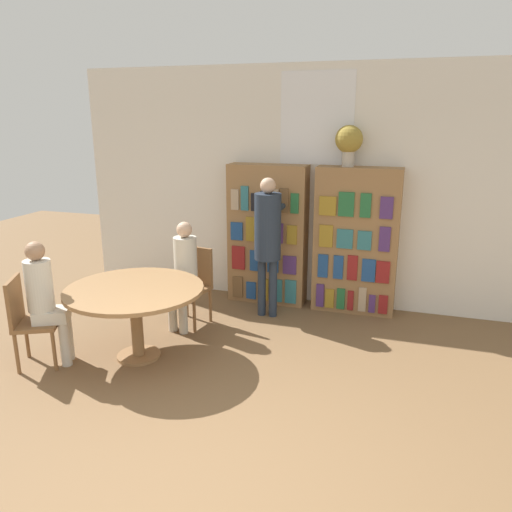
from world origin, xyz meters
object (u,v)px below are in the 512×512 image
at_px(bookshelf_left, 268,235).
at_px(bookshelf_right, 356,241).
at_px(seated_reader_left, 184,269).
at_px(librarian_standing, 268,233).
at_px(chair_near_camera, 28,317).
at_px(flower_vase, 349,141).
at_px(reading_table, 135,298).
at_px(seated_reader_right, 45,296).
at_px(chair_left_side, 193,282).

bearing_deg(bookshelf_left, bookshelf_right, 0.01).
relative_size(seated_reader_left, librarian_standing, 0.73).
xyz_separation_m(bookshelf_right, chair_near_camera, (-2.83, -2.42, -0.39)).
xyz_separation_m(bookshelf_right, flower_vase, (-0.14, 0.00, 1.20)).
height_order(flower_vase, librarian_standing, flower_vase).
bearing_deg(bookshelf_left, seated_reader_left, -119.99).
bearing_deg(seated_reader_left, bookshelf_right, -138.24).
height_order(bookshelf_left, seated_reader_left, bookshelf_left).
bearing_deg(flower_vase, bookshelf_left, -179.72).
distance_m(flower_vase, chair_near_camera, 3.96).
relative_size(bookshelf_left, reading_table, 1.32).
bearing_deg(chair_near_camera, bookshelf_left, 118.19).
relative_size(flower_vase, chair_near_camera, 0.53).
bearing_deg(seated_reader_right, bookshelf_left, 119.96).
bearing_deg(chair_left_side, bookshelf_right, -142.11).
distance_m(bookshelf_right, seated_reader_right, 3.55).
height_order(seated_reader_left, seated_reader_right, seated_reader_right).
bearing_deg(chair_near_camera, seated_reader_left, 114.17).
bearing_deg(flower_vase, seated_reader_right, -137.08).
bearing_deg(chair_near_camera, flower_vase, 105.39).
relative_size(reading_table, librarian_standing, 0.80).
height_order(bookshelf_right, chair_near_camera, bookshelf_right).
xyz_separation_m(reading_table, chair_left_side, (0.16, 1.01, -0.14)).
bearing_deg(chair_left_side, flower_vase, -139.86).
bearing_deg(librarian_standing, chair_near_camera, -133.95).
relative_size(bookshelf_left, flower_vase, 3.74).
xyz_separation_m(reading_table, chair_near_camera, (-0.91, -0.46, -0.14)).
relative_size(chair_near_camera, librarian_standing, 0.53).
height_order(chair_left_side, seated_reader_left, seated_reader_left).
distance_m(reading_table, chair_near_camera, 1.03).
xyz_separation_m(bookshelf_left, seated_reader_right, (-1.54, -2.34, -0.19)).
height_order(chair_near_camera, chair_left_side, same).
bearing_deg(flower_vase, chair_near_camera, -137.89).
bearing_deg(seated_reader_right, chair_left_side, 119.86).
distance_m(flower_vase, seated_reader_right, 3.71).
bearing_deg(bookshelf_right, librarian_standing, -152.86).
distance_m(bookshelf_right, chair_near_camera, 3.75).
bearing_deg(flower_vase, bookshelf_right, -1.90).
distance_m(reading_table, seated_reader_right, 0.84).
bearing_deg(chair_near_camera, seated_reader_right, 90.00).
xyz_separation_m(chair_near_camera, seated_reader_right, (0.16, 0.08, 0.20)).
height_order(reading_table, seated_reader_right, seated_reader_right).
bearing_deg(seated_reader_left, flower_vase, -135.89).
xyz_separation_m(bookshelf_right, seated_reader_left, (-1.78, -1.14, -0.19)).
xyz_separation_m(flower_vase, seated_reader_right, (-2.52, -2.35, -1.39)).
distance_m(bookshelf_left, flower_vase, 1.55).
relative_size(bookshelf_left, librarian_standing, 1.06).
height_order(bookshelf_right, reading_table, bookshelf_right).
relative_size(bookshelf_right, reading_table, 1.32).
bearing_deg(librarian_standing, seated_reader_left, -141.80).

